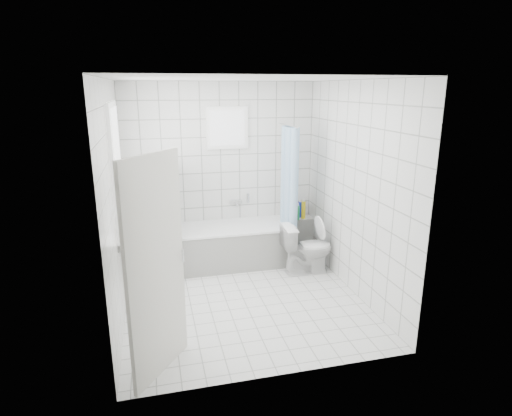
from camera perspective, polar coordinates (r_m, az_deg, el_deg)
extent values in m
plane|color=white|center=(5.38, -1.69, -11.99)|extent=(3.00, 3.00, 0.00)
plane|color=white|center=(4.77, -1.96, 16.87)|extent=(3.00, 3.00, 0.00)
cube|color=white|center=(6.36, -4.68, 4.75)|extent=(2.80, 0.02, 2.60)
cube|color=white|center=(3.53, 3.36, -4.26)|extent=(2.80, 0.02, 2.60)
cube|color=white|center=(4.83, -18.27, 0.49)|extent=(0.02, 3.00, 2.60)
cube|color=white|center=(5.38, 12.94, 2.39)|extent=(0.02, 3.00, 2.60)
cube|color=white|center=(5.06, -17.83, 4.67)|extent=(0.01, 0.90, 1.40)
cube|color=white|center=(6.24, -3.83, 10.60)|extent=(0.50, 0.01, 0.50)
cube|color=white|center=(5.24, -16.67, -3.26)|extent=(0.18, 1.02, 0.08)
cube|color=silver|center=(3.81, -13.17, -7.94)|extent=(0.51, 0.67, 2.00)
cube|color=white|center=(6.30, -2.91, -5.02)|extent=(1.66, 0.75, 0.55)
cube|color=white|center=(6.20, -2.95, -2.51)|extent=(1.68, 0.77, 0.03)
cube|color=white|center=(6.00, -11.37, -1.58)|extent=(0.15, 0.85, 1.50)
cube|color=white|center=(6.80, 5.71, -3.48)|extent=(0.40, 0.24, 0.55)
imported|color=white|center=(6.00, 6.81, -5.37)|extent=(0.70, 0.41, 0.71)
cylinder|color=silver|center=(6.08, 4.24, 10.93)|extent=(0.02, 0.80, 0.02)
cube|color=silver|center=(6.45, -2.69, 0.86)|extent=(0.18, 0.06, 0.06)
imported|color=white|center=(5.32, -16.67, -0.69)|extent=(0.16, 0.16, 0.32)
imported|color=white|center=(5.20, -16.67, -1.92)|extent=(0.19, 0.19, 0.18)
imported|color=#D168A9|center=(5.49, -16.56, -0.85)|extent=(0.12, 0.12, 0.20)
cylinder|color=blue|center=(6.71, 5.90, -0.19)|extent=(0.06, 0.06, 0.25)
cylinder|color=yellow|center=(6.64, 6.35, -0.26)|extent=(0.06, 0.06, 0.27)
cylinder|color=red|center=(6.71, 5.39, -0.23)|extent=(0.06, 0.06, 0.24)
cylinder|color=#189347|center=(6.58, 5.56, -0.62)|extent=(0.06, 0.06, 0.22)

